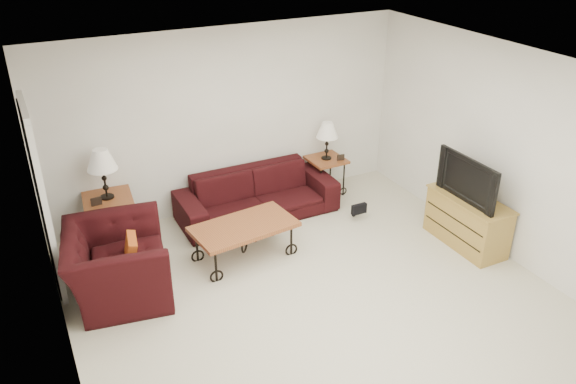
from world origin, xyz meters
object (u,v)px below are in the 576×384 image
object	(u,v)px
lamp_left	(104,174)
lamp_right	(327,141)
sofa	(257,195)
tv_stand	(467,221)
coffee_table	(244,241)
armchair	(117,264)
side_table_left	(111,220)
side_table_right	(326,176)
backpack	(354,203)
television	(473,178)

from	to	relation	value
lamp_left	lamp_right	xyz separation A→B (m)	(3.10, 0.00, -0.13)
sofa	tv_stand	distance (m)	2.75
sofa	coffee_table	world-z (taller)	sofa
lamp_right	armchair	xyz separation A→B (m)	(-3.25, -1.12, -0.43)
sofa	side_table_left	xyz separation A→B (m)	(-1.92, 0.18, 0.00)
side_table_right	tv_stand	world-z (taller)	tv_stand
sofa	lamp_left	world-z (taller)	lamp_left
tv_stand	backpack	world-z (taller)	tv_stand
lamp_right	tv_stand	distance (m)	2.25
side_table_left	lamp_right	bearing A→B (deg)	0.00
lamp_left	backpack	xyz separation A→B (m)	(3.08, -0.81, -0.74)
lamp_right	backpack	xyz separation A→B (m)	(-0.02, -0.81, -0.61)
tv_stand	side_table_right	bearing A→B (deg)	112.95
coffee_table	side_table_left	bearing A→B (deg)	141.52
coffee_table	lamp_left	bearing A→B (deg)	141.52
armchair	backpack	distance (m)	3.25
side_table_right	lamp_right	distance (m)	0.55
side_table_left	backpack	size ratio (longest dim) A/B	1.48
side_table_right	lamp_left	size ratio (longest dim) A/B	0.86
sofa	lamp_left	size ratio (longest dim) A/B	3.39
armchair	television	size ratio (longest dim) A/B	1.25
backpack	lamp_left	bearing A→B (deg)	-175.75
side_table_left	armchair	bearing A→B (deg)	-97.69
side_table_left	armchair	xyz separation A→B (m)	(-0.15, -1.12, 0.07)
side_table_left	lamp_left	distance (m)	0.64
coffee_table	backpack	world-z (taller)	coffee_table
armchair	lamp_right	bearing A→B (deg)	-61.84
coffee_table	television	world-z (taller)	television
sofa	armchair	bearing A→B (deg)	-155.54
sofa	lamp_right	size ratio (longest dim) A/B	3.92
side_table_left	backpack	xyz separation A→B (m)	(3.08, -0.81, -0.10)
sofa	side_table_right	xyz separation A→B (m)	(1.18, 0.18, -0.04)
television	armchair	bearing A→B (deg)	-102.46
side_table_left	sofa	bearing A→B (deg)	-5.37
side_table_left	coffee_table	bearing A→B (deg)	-38.48
armchair	lamp_left	bearing A→B (deg)	1.44
sofa	side_table_left	size ratio (longest dim) A/B	3.39
side_table_right	side_table_left	bearing A→B (deg)	180.00
tv_stand	backpack	size ratio (longest dim) A/B	2.49
side_table_left	lamp_left	world-z (taller)	lamp_left
lamp_left	tv_stand	distance (m)	4.49
sofa	side_table_right	world-z (taller)	sofa
side_table_left	side_table_right	world-z (taller)	side_table_left
side_table_left	coffee_table	xyz separation A→B (m)	(1.35, -1.07, -0.09)
backpack	coffee_table	bearing A→B (deg)	-152.36
lamp_right	television	world-z (taller)	television
sofa	coffee_table	size ratio (longest dim) A/B	1.77
lamp_right	tv_stand	size ratio (longest dim) A/B	0.51
armchair	tv_stand	xyz separation A→B (m)	(4.11, -0.90, -0.07)
lamp_left	lamp_right	distance (m)	3.10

